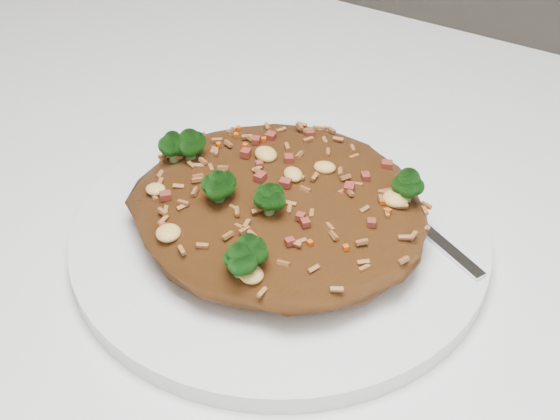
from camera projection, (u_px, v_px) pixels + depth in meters
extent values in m
cube|color=white|center=(128.00, 245.00, 0.57)|extent=(1.20, 0.80, 0.04)
cylinder|color=olive|center=(24.00, 177.00, 1.24)|extent=(0.06, 0.06, 0.71)
cylinder|color=white|center=(280.00, 234.00, 0.53)|extent=(0.28, 0.28, 0.01)
ellipsoid|color=brown|center=(280.00, 207.00, 0.52)|extent=(0.20, 0.18, 0.04)
ellipsoid|color=#0C3E08|center=(239.00, 258.00, 0.45)|extent=(0.02, 0.02, 0.02)
ellipsoid|color=#0C3E08|center=(249.00, 249.00, 0.45)|extent=(0.02, 0.02, 0.02)
ellipsoid|color=#0C3E08|center=(408.00, 184.00, 0.50)|extent=(0.02, 0.02, 0.02)
ellipsoid|color=#0C3E08|center=(269.00, 197.00, 0.48)|extent=(0.02, 0.02, 0.02)
ellipsoid|color=#0C3E08|center=(173.00, 144.00, 0.53)|extent=(0.02, 0.02, 0.02)
ellipsoid|color=#0C3E08|center=(219.00, 184.00, 0.49)|extent=(0.02, 0.02, 0.02)
ellipsoid|color=#0C3E08|center=(190.00, 144.00, 0.53)|extent=(0.02, 0.02, 0.02)
cube|color=silver|center=(445.00, 246.00, 0.51)|extent=(0.09, 0.05, 0.00)
cube|color=silver|center=(357.00, 171.00, 0.58)|extent=(0.04, 0.03, 0.00)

